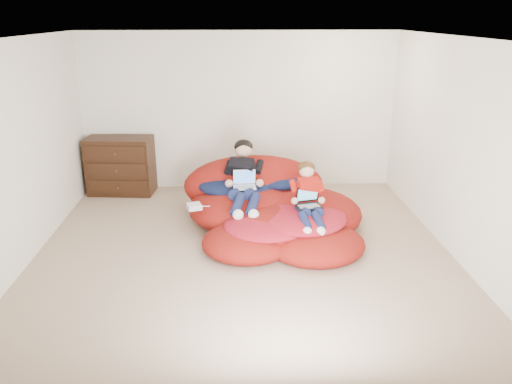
# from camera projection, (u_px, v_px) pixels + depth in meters

# --- Properties ---
(room_shell) EXTENTS (5.10, 5.10, 2.77)m
(room_shell) POSITION_uv_depth(u_px,v_px,m) (243.00, 235.00, 6.00)
(room_shell) COLOR tan
(room_shell) RESTS_ON ground
(dresser) EXTENTS (1.06, 0.62, 0.91)m
(dresser) POSITION_uv_depth(u_px,v_px,m) (121.00, 166.00, 7.93)
(dresser) COLOR black
(dresser) RESTS_ON ground
(beanbag_pile) EXTENTS (2.44, 2.38, 0.92)m
(beanbag_pile) POSITION_uv_depth(u_px,v_px,m) (271.00, 210.00, 6.68)
(beanbag_pile) COLOR maroon
(beanbag_pile) RESTS_ON ground
(cream_pillow) EXTENTS (0.39, 0.25, 0.25)m
(cream_pillow) POSITION_uv_depth(u_px,v_px,m) (231.00, 167.00, 7.28)
(cream_pillow) COLOR white
(cream_pillow) RESTS_ON beanbag_pile
(older_boy) EXTENTS (0.44, 1.20, 0.77)m
(older_boy) POSITION_uv_depth(u_px,v_px,m) (244.00, 175.00, 6.66)
(older_boy) COLOR black
(older_boy) RESTS_ON beanbag_pile
(younger_boy) EXTENTS (0.34, 0.90, 0.68)m
(younger_boy) POSITION_uv_depth(u_px,v_px,m) (308.00, 195.00, 6.17)
(younger_boy) COLOR red
(younger_boy) RESTS_ON beanbag_pile
(laptop_white) EXTENTS (0.30, 0.25, 0.22)m
(laptop_white) POSITION_uv_depth(u_px,v_px,m) (244.00, 183.00, 6.59)
(laptop_white) COLOR silver
(laptop_white) RESTS_ON older_boy
(laptop_black) EXTENTS (0.34, 0.33, 0.22)m
(laptop_black) POSITION_uv_depth(u_px,v_px,m) (308.00, 201.00, 6.16)
(laptop_black) COLOR black
(laptop_black) RESTS_ON younger_boy
(power_adapter) EXTENTS (0.21, 0.21, 0.06)m
(power_adapter) POSITION_uv_depth(u_px,v_px,m) (194.00, 206.00, 6.35)
(power_adapter) COLOR silver
(power_adapter) RESTS_ON beanbag_pile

